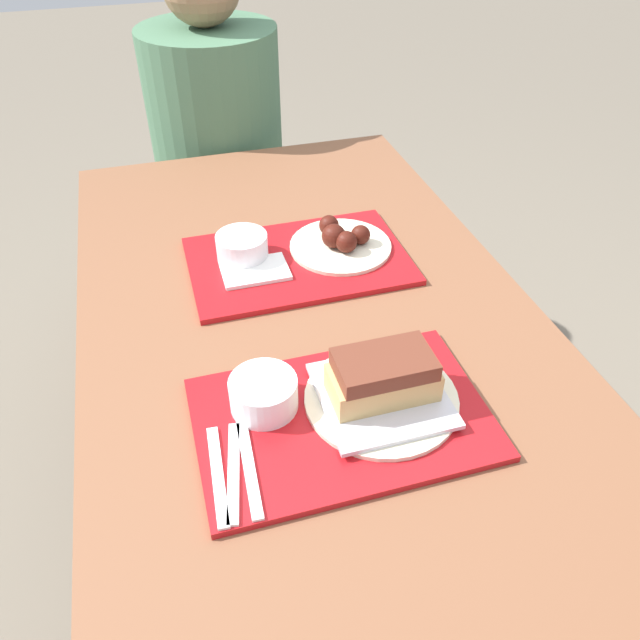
# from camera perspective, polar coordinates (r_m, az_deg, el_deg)

# --- Properties ---
(ground_plane) EXTENTS (12.00, 12.00, 0.00)m
(ground_plane) POSITION_cam_1_polar(r_m,az_deg,el_deg) (1.66, 0.18, -20.98)
(ground_plane) COLOR #706656
(picnic_table) EXTENTS (0.83, 1.62, 0.72)m
(picnic_table) POSITION_cam_1_polar(r_m,az_deg,el_deg) (1.16, 0.25, -5.33)
(picnic_table) COLOR brown
(picnic_table) RESTS_ON ground_plane
(picnic_bench_far) EXTENTS (0.79, 0.28, 0.44)m
(picnic_bench_far) POSITION_cam_1_polar(r_m,az_deg,el_deg) (2.13, -7.77, 8.61)
(picnic_bench_far) COLOR brown
(picnic_bench_far) RESTS_ON ground_plane
(tray_near) EXTENTS (0.44, 0.29, 0.01)m
(tray_near) POSITION_cam_1_polar(r_m,az_deg,el_deg) (0.96, 2.00, -8.98)
(tray_near) COLOR #B21419
(tray_near) RESTS_ON picnic_table
(tray_far) EXTENTS (0.44, 0.29, 0.01)m
(tray_far) POSITION_cam_1_polar(r_m,az_deg,el_deg) (1.28, -1.99, 5.43)
(tray_far) COLOR #B21419
(tray_far) RESTS_ON picnic_table
(bowl_coleslaw_near) EXTENTS (0.10, 0.10, 0.05)m
(bowl_coleslaw_near) POSITION_cam_1_polar(r_m,az_deg,el_deg) (0.95, -5.19, -6.60)
(bowl_coleslaw_near) COLOR silver
(bowl_coleslaw_near) RESTS_ON tray_near
(brisket_sandwich_plate) EXTENTS (0.24, 0.24, 0.09)m
(brisket_sandwich_plate) POSITION_cam_1_polar(r_m,az_deg,el_deg) (0.96, 5.73, -5.96)
(brisket_sandwich_plate) COLOR beige
(brisket_sandwich_plate) RESTS_ON tray_near
(plastic_fork_near) EXTENTS (0.05, 0.17, 0.00)m
(plastic_fork_near) POSITION_cam_1_polar(r_m,az_deg,el_deg) (0.89, -7.91, -13.55)
(plastic_fork_near) COLOR white
(plastic_fork_near) RESTS_ON tray_near
(plastic_knife_near) EXTENTS (0.03, 0.17, 0.00)m
(plastic_knife_near) POSITION_cam_1_polar(r_m,az_deg,el_deg) (0.89, -6.49, -13.27)
(plastic_knife_near) COLOR white
(plastic_knife_near) RESTS_ON tray_near
(plastic_spoon_near) EXTENTS (0.03, 0.17, 0.00)m
(plastic_spoon_near) POSITION_cam_1_polar(r_m,az_deg,el_deg) (0.89, -9.34, -13.81)
(plastic_spoon_near) COLOR white
(plastic_spoon_near) RESTS_ON tray_near
(bowl_coleslaw_far) EXTENTS (0.10, 0.10, 0.05)m
(bowl_coleslaw_far) POSITION_cam_1_polar(r_m,az_deg,el_deg) (1.27, -7.15, 6.76)
(bowl_coleslaw_far) COLOR silver
(bowl_coleslaw_far) RESTS_ON tray_far
(wings_plate_far) EXTENTS (0.21, 0.21, 0.06)m
(wings_plate_far) POSITION_cam_1_polar(r_m,az_deg,el_deg) (1.30, 1.90, 7.28)
(wings_plate_far) COLOR beige
(wings_plate_far) RESTS_ON tray_far
(napkin_far) EXTENTS (0.13, 0.09, 0.01)m
(napkin_far) POSITION_cam_1_polar(r_m,az_deg,el_deg) (1.24, -5.96, 4.50)
(napkin_far) COLOR white
(napkin_far) RESTS_ON tray_far
(person_seated_across) EXTENTS (0.39, 0.39, 0.76)m
(person_seated_across) POSITION_cam_1_polar(r_m,az_deg,el_deg) (1.96, -9.60, 18.15)
(person_seated_across) COLOR #477051
(person_seated_across) RESTS_ON picnic_bench_far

